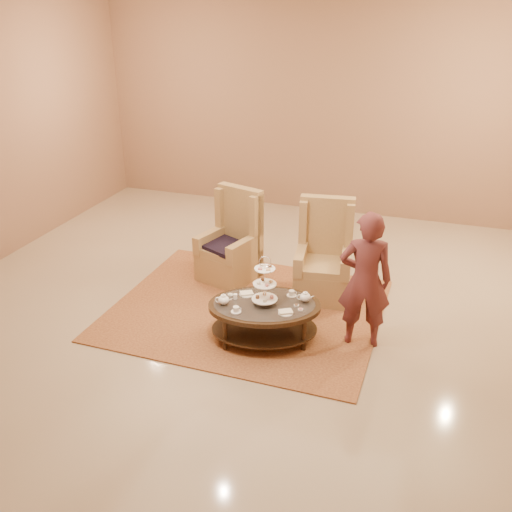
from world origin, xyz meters
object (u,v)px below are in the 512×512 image
(armchair_left, at_px, (232,249))
(armchair_right, at_px, (324,264))
(person, at_px, (365,280))
(tea_table, at_px, (264,310))

(armchair_left, bearing_deg, armchair_right, 12.97)
(armchair_right, relative_size, person, 0.81)
(tea_table, bearing_deg, person, -2.42)
(tea_table, distance_m, person, 1.14)
(tea_table, relative_size, person, 0.92)
(tea_table, relative_size, armchair_right, 1.14)
(armchair_left, height_order, person, person)
(tea_table, xyz_separation_m, armchair_left, (-0.89, 1.35, 0.04))
(tea_table, relative_size, armchair_left, 1.16)
(tea_table, xyz_separation_m, armchair_right, (0.38, 1.26, 0.05))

